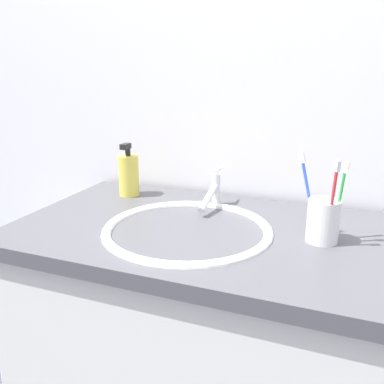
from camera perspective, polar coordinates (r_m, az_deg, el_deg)
tiled_wall_back at (r=1.31m, az=6.97°, el=12.04°), size 2.16×0.04×2.40m
vanity_counter at (r=1.31m, az=1.72°, el=-23.55°), size 0.96×0.57×0.91m
sink_basin at (r=1.07m, az=-0.60°, el=-6.59°), size 0.42×0.42×0.09m
faucet at (r=1.21m, az=2.81°, el=0.01°), size 0.02×0.17×0.10m
toothbrush_cup at (r=1.02m, az=16.96°, el=-3.68°), size 0.07×0.07×0.10m
toothbrush_blue at (r=1.02m, az=15.09°, el=0.27°), size 0.06×0.02×0.19m
toothbrush_green at (r=1.00m, az=19.00°, el=-0.63°), size 0.02×0.01×0.18m
toothbrush_red at (r=0.97m, az=18.13°, el=-0.74°), size 0.02×0.03×0.19m
toothbrush_white at (r=1.02m, az=18.83°, el=-0.36°), size 0.04×0.03×0.18m
soap_dispenser at (r=1.33m, az=-8.37°, el=2.29°), size 0.06×0.06×0.16m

